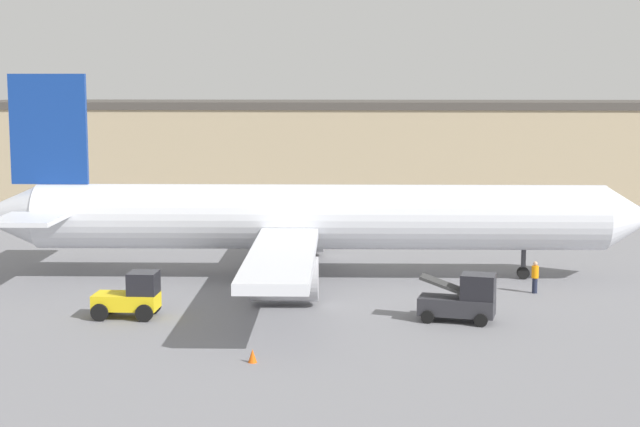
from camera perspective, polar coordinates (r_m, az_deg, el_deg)
ground_plane at (r=56.58m, az=-0.00°, el=-3.77°), size 400.00×400.00×0.00m
terminal_building at (r=97.25m, az=1.46°, el=3.81°), size 71.74×14.13×9.34m
airplane at (r=56.02m, az=-1.00°, el=-0.28°), size 39.51×33.96×11.68m
ground_crew_worker at (r=53.67m, az=12.40°, el=-3.58°), size 0.38×0.38×1.73m
baggage_tug at (r=47.92m, az=-10.90°, el=-4.76°), size 3.11×1.95×2.23m
belt_loader_truck at (r=46.74m, az=8.32°, el=-4.97°), size 3.80×2.44×2.32m
safety_cone_near at (r=39.96m, az=-3.95°, el=-8.27°), size 0.36×0.36×0.55m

